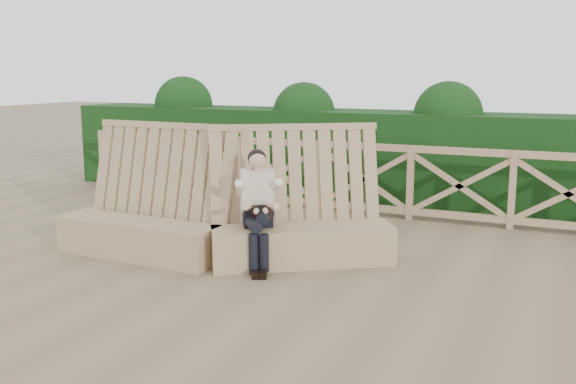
% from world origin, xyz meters
% --- Properties ---
extents(ground, '(60.00, 60.00, 0.00)m').
position_xyz_m(ground, '(0.00, 0.00, 0.00)').
color(ground, brown).
rests_on(ground, ground).
extents(bench, '(3.91, 1.81, 1.57)m').
position_xyz_m(bench, '(-0.80, 0.58, 0.39)').
color(bench, '#967956').
rests_on(bench, ground).
extents(woman, '(0.61, 0.80, 1.32)m').
position_xyz_m(woman, '(-0.26, 0.51, 0.71)').
color(woman, black).
rests_on(woman, ground).
extents(guardrail, '(10.10, 0.09, 1.10)m').
position_xyz_m(guardrail, '(0.00, 3.50, 0.55)').
color(guardrail, '#9A775A').
rests_on(guardrail, ground).
extents(hedge, '(12.00, 1.20, 1.50)m').
position_xyz_m(hedge, '(0.00, 4.70, 0.75)').
color(hedge, black).
rests_on(hedge, ground).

